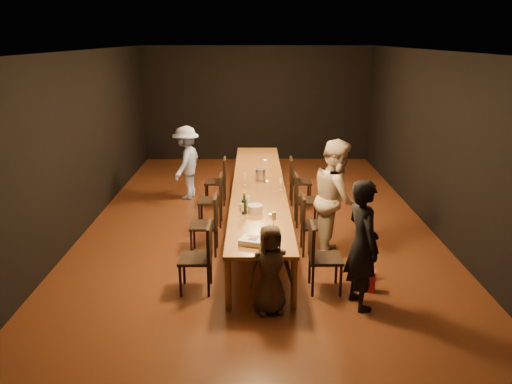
{
  "coord_description": "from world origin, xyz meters",
  "views": [
    {
      "loc": [
        -0.09,
        -8.34,
        3.22
      ],
      "look_at": [
        -0.05,
        -1.25,
        1.0
      ],
      "focal_mm": 35.0,
      "sensor_mm": 36.0,
      "label": 1
    }
  ],
  "objects_px": {
    "chair_right_2": "(307,200)",
    "woman_birthday": "(362,245)",
    "birthday_cake": "(253,241)",
    "plate_stack": "(255,209)",
    "table": "(259,187)",
    "chair_right_0": "(326,257)",
    "woman_tan": "(336,198)",
    "champagne_bottle": "(244,203)",
    "man_blue": "(187,163)",
    "chair_right_1": "(315,224)",
    "chair_left_0": "(195,258)",
    "chair_left_3": "(215,181)",
    "chair_left_1": "(204,224)",
    "child": "(270,269)",
    "chair_left_2": "(210,200)",
    "ice_bucket": "(260,175)",
    "chair_right_3": "(301,181)"
  },
  "relations": [
    {
      "from": "man_blue",
      "to": "birthday_cake",
      "type": "distance_m",
      "value": 4.4
    },
    {
      "from": "child",
      "to": "champagne_bottle",
      "type": "relative_size",
      "value": 3.42
    },
    {
      "from": "chair_right_2",
      "to": "woman_tan",
      "type": "height_order",
      "value": "woman_tan"
    },
    {
      "from": "chair_left_0",
      "to": "woman_tan",
      "type": "distance_m",
      "value": 2.35
    },
    {
      "from": "birthday_cake",
      "to": "plate_stack",
      "type": "relative_size",
      "value": 1.69
    },
    {
      "from": "chair_right_0",
      "to": "man_blue",
      "type": "height_order",
      "value": "man_blue"
    },
    {
      "from": "plate_stack",
      "to": "ice_bucket",
      "type": "xyz_separation_m",
      "value": [
        0.1,
        1.77,
        0.04
      ]
    },
    {
      "from": "child",
      "to": "birthday_cake",
      "type": "relative_size",
      "value": 3.01
    },
    {
      "from": "chair_right_3",
      "to": "plate_stack",
      "type": "relative_size",
      "value": 4.26
    },
    {
      "from": "chair_left_2",
      "to": "plate_stack",
      "type": "distance_m",
      "value": 1.71
    },
    {
      "from": "chair_left_2",
      "to": "birthday_cake",
      "type": "relative_size",
      "value": 2.52
    },
    {
      "from": "man_blue",
      "to": "birthday_cake",
      "type": "bearing_deg",
      "value": 33.24
    },
    {
      "from": "chair_right_2",
      "to": "champagne_bottle",
      "type": "distance_m",
      "value": 1.91
    },
    {
      "from": "woman_birthday",
      "to": "child",
      "type": "xyz_separation_m",
      "value": [
        -1.12,
        -0.14,
        -0.26
      ]
    },
    {
      "from": "table",
      "to": "woman_tan",
      "type": "xyz_separation_m",
      "value": [
        1.15,
        -1.24,
        0.2
      ]
    },
    {
      "from": "chair_left_0",
      "to": "child",
      "type": "distance_m",
      "value": 1.1
    },
    {
      "from": "plate_stack",
      "to": "table",
      "type": "bearing_deg",
      "value": 87.48
    },
    {
      "from": "plate_stack",
      "to": "chair_right_2",
      "type": "bearing_deg",
      "value": 58.23
    },
    {
      "from": "chair_left_1",
      "to": "man_blue",
      "type": "bearing_deg",
      "value": 12.36
    },
    {
      "from": "ice_bucket",
      "to": "chair_right_0",
      "type": "bearing_deg",
      "value": -73.12
    },
    {
      "from": "chair_left_1",
      "to": "chair_left_3",
      "type": "height_order",
      "value": "same"
    },
    {
      "from": "woman_birthday",
      "to": "ice_bucket",
      "type": "relative_size",
      "value": 8.21
    },
    {
      "from": "table",
      "to": "woman_birthday",
      "type": "relative_size",
      "value": 3.67
    },
    {
      "from": "chair_left_2",
      "to": "table",
      "type": "bearing_deg",
      "value": -90.0
    },
    {
      "from": "table",
      "to": "chair_right_0",
      "type": "relative_size",
      "value": 6.45
    },
    {
      "from": "chair_right_2",
      "to": "ice_bucket",
      "type": "xyz_separation_m",
      "value": [
        -0.82,
        0.29,
        0.38
      ]
    },
    {
      "from": "plate_stack",
      "to": "chair_left_0",
      "type": "bearing_deg",
      "value": -130.4
    },
    {
      "from": "man_blue",
      "to": "child",
      "type": "relative_size",
      "value": 1.35
    },
    {
      "from": "champagne_bottle",
      "to": "table",
      "type": "bearing_deg",
      "value": 81.53
    },
    {
      "from": "chair_right_0",
      "to": "chair_left_2",
      "type": "relative_size",
      "value": 1.0
    },
    {
      "from": "chair_right_2",
      "to": "chair_left_2",
      "type": "height_order",
      "value": "same"
    },
    {
      "from": "chair_left_2",
      "to": "woman_birthday",
      "type": "xyz_separation_m",
      "value": [
        2.08,
        -2.8,
        0.35
      ]
    },
    {
      "from": "chair_right_0",
      "to": "chair_right_2",
      "type": "bearing_deg",
      "value": 180.0
    },
    {
      "from": "chair_right_2",
      "to": "woman_birthday",
      "type": "bearing_deg",
      "value": 7.64
    },
    {
      "from": "chair_right_2",
      "to": "ice_bucket",
      "type": "relative_size",
      "value": 4.67
    },
    {
      "from": "chair_right_0",
      "to": "chair_left_0",
      "type": "bearing_deg",
      "value": -90.0
    },
    {
      "from": "child",
      "to": "birthday_cake",
      "type": "xyz_separation_m",
      "value": [
        -0.2,
        0.33,
        0.23
      ]
    },
    {
      "from": "chair_right_1",
      "to": "chair_left_0",
      "type": "xyz_separation_m",
      "value": [
        -1.7,
        -1.2,
        0.0
      ]
    },
    {
      "from": "chair_left_3",
      "to": "woman_birthday",
      "type": "height_order",
      "value": "woman_birthday"
    },
    {
      "from": "chair_right_0",
      "to": "chair_right_3",
      "type": "xyz_separation_m",
      "value": [
        0.0,
        3.6,
        0.0
      ]
    },
    {
      "from": "table",
      "to": "chair_right_1",
      "type": "bearing_deg",
      "value": -54.69
    },
    {
      "from": "chair_left_1",
      "to": "chair_left_3",
      "type": "relative_size",
      "value": 1.0
    },
    {
      "from": "ice_bucket",
      "to": "champagne_bottle",
      "type": "bearing_deg",
      "value": -98.19
    },
    {
      "from": "chair_left_1",
      "to": "child",
      "type": "relative_size",
      "value": 0.83
    },
    {
      "from": "chair_right_0",
      "to": "chair_left_0",
      "type": "relative_size",
      "value": 1.0
    },
    {
      "from": "chair_right_0",
      "to": "chair_left_0",
      "type": "distance_m",
      "value": 1.7
    },
    {
      "from": "chair_right_1",
      "to": "woman_birthday",
      "type": "xyz_separation_m",
      "value": [
        0.38,
        -1.6,
        0.35
      ]
    },
    {
      "from": "chair_left_0",
      "to": "plate_stack",
      "type": "height_order",
      "value": "chair_left_0"
    },
    {
      "from": "champagne_bottle",
      "to": "chair_right_3",
      "type": "bearing_deg",
      "value": 68.36
    },
    {
      "from": "woman_tan",
      "to": "man_blue",
      "type": "distance_m",
      "value": 3.85
    }
  ]
}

